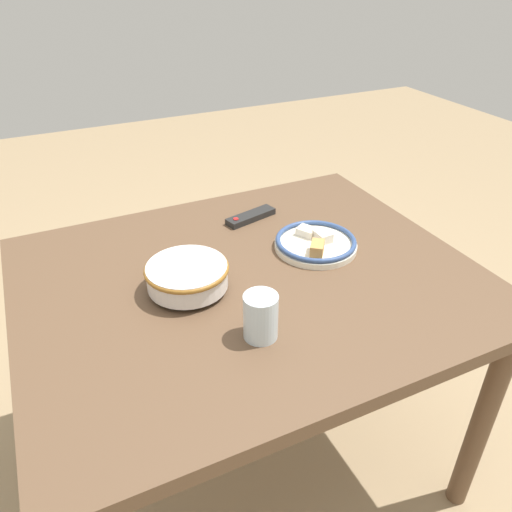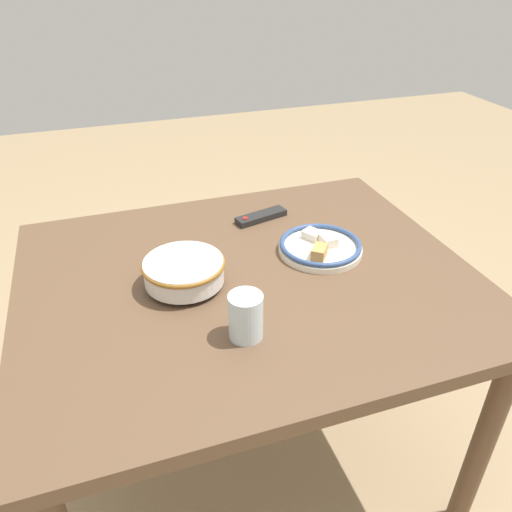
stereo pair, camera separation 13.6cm
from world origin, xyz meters
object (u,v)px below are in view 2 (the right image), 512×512
Objects in this scene: food_plate at (320,247)px; drinking_glass at (246,316)px; tv_remote at (261,217)px; noodle_bowl at (184,271)px.

drinking_glass is (-0.31, -0.28, 0.04)m from food_plate.
tv_remote is 1.62× the size of drinking_glass.
drinking_glass reaches higher than food_plate.
drinking_glass is at bearing 143.28° from tv_remote.
food_plate reaches higher than tv_remote.
tv_remote is (0.31, 0.28, -0.03)m from noodle_bowl.
drinking_glass is at bearing -138.35° from food_plate.
noodle_bowl is 1.94× the size of drinking_glass.
drinking_glass is at bearing -69.21° from noodle_bowl.
food_plate is (0.41, 0.04, -0.03)m from noodle_bowl.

